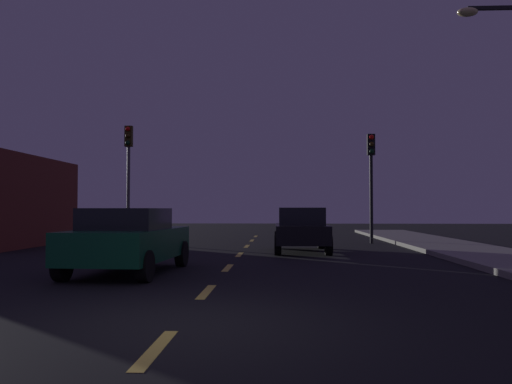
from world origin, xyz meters
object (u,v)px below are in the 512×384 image
car_adjacent_lane (128,240)px  traffic_signal_right (371,166)px  car_stopped_ahead (301,230)px  street_lamp_right (512,106)px  traffic_signal_left (128,161)px

car_adjacent_lane → traffic_signal_right: bearing=55.7°
car_stopped_ahead → street_lamp_right: size_ratio=0.57×
traffic_signal_left → car_adjacent_lane: 11.51m
traffic_signal_left → traffic_signal_right: traffic_signal_left is taller
car_stopped_ahead → car_adjacent_lane: car_stopped_ahead is taller
traffic_signal_left → car_stopped_ahead: size_ratio=1.27×
traffic_signal_left → street_lamp_right: (12.79, -8.12, 0.69)m
traffic_signal_right → car_adjacent_lane: size_ratio=1.11×
traffic_signal_left → car_stopped_ahead: (7.27, -4.51, -2.78)m
car_stopped_ahead → traffic_signal_right: bearing=55.0°
traffic_signal_right → car_stopped_ahead: bearing=-125.0°
traffic_signal_right → car_stopped_ahead: (-3.15, -4.51, -2.51)m
car_stopped_ahead → street_lamp_right: (5.52, -3.61, 3.47)m
traffic_signal_left → street_lamp_right: 15.16m
traffic_signal_left → car_adjacent_lane: traffic_signal_left is taller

